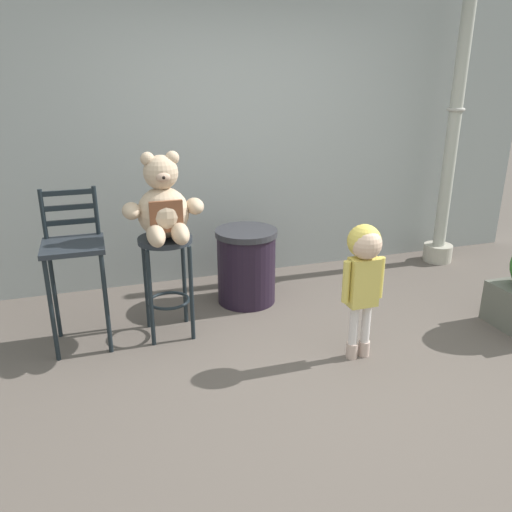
{
  "coord_description": "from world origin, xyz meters",
  "views": [
    {
      "loc": [
        -1.29,
        -2.65,
        1.91
      ],
      "look_at": [
        -0.23,
        0.63,
        0.67
      ],
      "focal_mm": 35.52,
      "sensor_mm": 36.0,
      "label": 1
    }
  ],
  "objects_px": {
    "child_walking": "(364,264)",
    "lamppost": "(449,161)",
    "bar_stool_with_teddy": "(167,266)",
    "bar_chair_empty": "(74,255)",
    "trash_bin": "(246,266)",
    "teddy_bear": "(164,207)"
  },
  "relations": [
    {
      "from": "child_walking",
      "to": "trash_bin",
      "type": "xyz_separation_m",
      "value": [
        -0.48,
        1.15,
        -0.38
      ]
    },
    {
      "from": "bar_stool_with_teddy",
      "to": "lamppost",
      "type": "relative_size",
      "value": 0.29
    },
    {
      "from": "teddy_bear",
      "to": "bar_stool_with_teddy",
      "type": "bearing_deg",
      "value": 90.0
    },
    {
      "from": "teddy_bear",
      "to": "child_walking",
      "type": "distance_m",
      "value": 1.45
    },
    {
      "from": "teddy_bear",
      "to": "lamppost",
      "type": "height_order",
      "value": "lamppost"
    },
    {
      "from": "teddy_bear",
      "to": "lamppost",
      "type": "distance_m",
      "value": 3.1
    },
    {
      "from": "child_walking",
      "to": "lamppost",
      "type": "height_order",
      "value": "lamppost"
    },
    {
      "from": "teddy_bear",
      "to": "bar_chair_empty",
      "type": "bearing_deg",
      "value": 172.93
    },
    {
      "from": "lamppost",
      "to": "child_walking",
      "type": "bearing_deg",
      "value": -140.0
    },
    {
      "from": "bar_chair_empty",
      "to": "lamppost",
      "type": "bearing_deg",
      "value": 10.74
    },
    {
      "from": "bar_stool_with_teddy",
      "to": "teddy_bear",
      "type": "bearing_deg",
      "value": -90.0
    },
    {
      "from": "child_walking",
      "to": "lamppost",
      "type": "distance_m",
      "value": 2.36
    },
    {
      "from": "teddy_bear",
      "to": "lamppost",
      "type": "xyz_separation_m",
      "value": [
        3.01,
        0.77,
        0.06
      ]
    },
    {
      "from": "trash_bin",
      "to": "lamppost",
      "type": "relative_size",
      "value": 0.24
    },
    {
      "from": "bar_stool_with_teddy",
      "to": "bar_chair_empty",
      "type": "distance_m",
      "value": 0.66
    },
    {
      "from": "child_walking",
      "to": "bar_chair_empty",
      "type": "bearing_deg",
      "value": -144.94
    },
    {
      "from": "trash_bin",
      "to": "lamppost",
      "type": "xyz_separation_m",
      "value": [
        2.27,
        0.35,
        0.74
      ]
    },
    {
      "from": "bar_stool_with_teddy",
      "to": "bar_chair_empty",
      "type": "relative_size",
      "value": 0.68
    },
    {
      "from": "child_walking",
      "to": "bar_chair_empty",
      "type": "relative_size",
      "value": 0.85
    },
    {
      "from": "child_walking",
      "to": "trash_bin",
      "type": "relative_size",
      "value": 1.48
    },
    {
      "from": "bar_stool_with_teddy",
      "to": "teddy_bear",
      "type": "height_order",
      "value": "teddy_bear"
    },
    {
      "from": "trash_bin",
      "to": "lamppost",
      "type": "distance_m",
      "value": 2.41
    }
  ]
}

